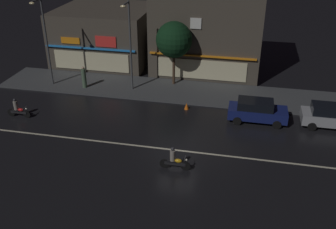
% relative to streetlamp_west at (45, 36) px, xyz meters
% --- Properties ---
extents(ground_plane, '(140.00, 140.00, 0.00)m').
position_rel_streetlamp_west_xyz_m(ground_plane, '(13.08, -8.16, -4.60)').
color(ground_plane, black).
extents(lane_divider_stripe, '(33.66, 0.16, 0.01)m').
position_rel_streetlamp_west_xyz_m(lane_divider_stripe, '(13.08, -8.16, -4.59)').
color(lane_divider_stripe, beige).
rests_on(lane_divider_stripe, ground).
extents(sidewalk_far, '(35.43, 4.84, 0.14)m').
position_rel_streetlamp_west_xyz_m(sidewalk_far, '(13.08, 1.11, -4.53)').
color(sidewalk_far, '#424447').
rests_on(sidewalk_far, ground).
extents(storefront_left_block, '(9.34, 9.18, 5.41)m').
position_rel_streetlamp_west_xyz_m(storefront_left_block, '(2.46, 8.04, -1.90)').
color(storefront_left_block, '#4C443A').
rests_on(storefront_left_block, ground).
extents(storefront_center_block, '(10.07, 6.92, 8.08)m').
position_rel_streetlamp_west_xyz_m(storefront_center_block, '(13.08, 6.91, -0.56)').
color(storefront_center_block, '#4C443A').
rests_on(storefront_center_block, ground).
extents(streetlamp_west, '(0.44, 1.64, 7.62)m').
position_rel_streetlamp_west_xyz_m(streetlamp_west, '(0.00, 0.00, 0.00)').
color(streetlamp_west, '#47494C').
rests_on(streetlamp_west, sidewalk_far).
extents(streetlamp_mid, '(0.44, 1.64, 7.61)m').
position_rel_streetlamp_west_xyz_m(streetlamp_mid, '(7.38, 0.42, -0.00)').
color(streetlamp_mid, '#47494C').
rests_on(streetlamp_mid, sidewalk_far).
extents(pedestrian_on_sidewalk, '(0.40, 0.40, 1.93)m').
position_rel_streetlamp_west_xyz_m(pedestrian_on_sidewalk, '(3.16, 0.05, -3.57)').
color(pedestrian_on_sidewalk, '#4C664C').
rests_on(pedestrian_on_sidewalk, sidewalk_far).
extents(street_tree, '(3.15, 3.15, 5.66)m').
position_rel_streetlamp_west_xyz_m(street_tree, '(10.71, 2.52, -0.39)').
color(street_tree, '#473323').
rests_on(street_tree, sidewalk_far).
extents(parked_car_near_kerb, '(4.30, 1.98, 1.67)m').
position_rel_streetlamp_west_xyz_m(parked_car_near_kerb, '(18.09, -2.92, -3.73)').
color(parked_car_near_kerb, navy).
rests_on(parked_car_near_kerb, ground).
extents(parked_car_trailing, '(4.30, 1.98, 1.67)m').
position_rel_streetlamp_west_xyz_m(parked_car_trailing, '(23.38, -2.67, -3.73)').
color(parked_car_trailing, '#9EA0A5').
rests_on(parked_car_trailing, ground).
extents(motorcycle_lead, '(1.90, 0.60, 1.52)m').
position_rel_streetlamp_west_xyz_m(motorcycle_lead, '(0.30, -6.02, -3.97)').
color(motorcycle_lead, black).
rests_on(motorcycle_lead, ground).
extents(motorcycle_following, '(1.90, 0.60, 1.52)m').
position_rel_streetlamp_west_xyz_m(motorcycle_following, '(13.28, -10.23, -3.97)').
color(motorcycle_following, black).
rests_on(motorcycle_following, ground).
extents(traffic_cone, '(0.36, 0.36, 0.55)m').
position_rel_streetlamp_west_xyz_m(traffic_cone, '(12.67, -2.07, -4.32)').
color(traffic_cone, orange).
rests_on(traffic_cone, ground).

